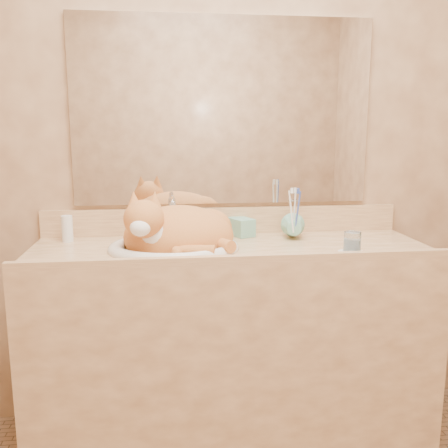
{
  "coord_description": "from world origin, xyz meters",
  "views": [
    {
      "loc": [
        -0.26,
        -1.21,
        1.31
      ],
      "look_at": [
        -0.03,
        0.7,
        0.95
      ],
      "focal_mm": 40.0,
      "sensor_mm": 36.0,
      "label": 1
    }
  ],
  "objects": [
    {
      "name": "toothbrush_cup",
      "position": [
        0.28,
        0.8,
        0.9
      ],
      "size": [
        0.12,
        0.12,
        0.1
      ],
      "primitive_type": "imported",
      "rotation": [
        0.0,
        0.0,
        -0.18
      ],
      "color": "#71B59B",
      "rests_on": "vanity_counter"
    },
    {
      "name": "lotion_bottle",
      "position": [
        -0.67,
        0.9,
        0.91
      ],
      "size": [
        0.05,
        0.05,
        0.11
      ],
      "primitive_type": "cylinder",
      "color": "white",
      "rests_on": "vanity_counter"
    },
    {
      "name": "cat",
      "position": [
        -0.22,
        0.72,
        0.93
      ],
      "size": [
        0.46,
        0.38,
        0.24
      ],
      "primitive_type": null,
      "rotation": [
        0.0,
        0.0,
        -0.05
      ],
      "color": "#BE662B",
      "rests_on": "sink_basin"
    },
    {
      "name": "toothbrushes",
      "position": [
        0.28,
        0.8,
        0.99
      ],
      "size": [
        0.04,
        0.04,
        0.23
      ],
      "primitive_type": null,
      "color": "white",
      "rests_on": "toothbrush_cup"
    },
    {
      "name": "faucet",
      "position": [
        -0.23,
        0.9,
        0.94
      ],
      "size": [
        0.05,
        0.12,
        0.17
      ],
      "primitive_type": null,
      "rotation": [
        0.0,
        0.0,
        -0.02
      ],
      "color": "white",
      "rests_on": "vanity_counter"
    },
    {
      "name": "soap_dispenser",
      "position": [
        0.1,
        0.88,
        0.94
      ],
      "size": [
        0.11,
        0.11,
        0.18
      ],
      "primitive_type": "imported",
      "rotation": [
        0.0,
        0.0,
        0.41
      ],
      "color": "#71B59B",
      "rests_on": "vanity_counter"
    },
    {
      "name": "mirror",
      "position": [
        0.0,
        0.99,
        1.39
      ],
      "size": [
        1.3,
        0.02,
        0.8
      ],
      "primitive_type": "cube",
      "color": "white",
      "rests_on": "wall_back"
    },
    {
      "name": "saucer",
      "position": [
        0.44,
        0.55,
        0.85
      ],
      "size": [
        0.1,
        0.1,
        0.01
      ],
      "primitive_type": "cylinder",
      "color": "white",
      "rests_on": "vanity_counter"
    },
    {
      "name": "sink_basin",
      "position": [
        -0.23,
        0.7,
        0.93
      ],
      "size": [
        0.59,
        0.53,
        0.16
      ],
      "primitive_type": null,
      "rotation": [
        0.0,
        0.0,
        -0.26
      ],
      "color": "white",
      "rests_on": "vanity_counter"
    },
    {
      "name": "wall_back",
      "position": [
        0.0,
        1.0,
        1.25
      ],
      "size": [
        2.4,
        0.02,
        2.5
      ],
      "primitive_type": "cube",
      "color": "brown",
      "rests_on": "ground"
    },
    {
      "name": "vanity_counter",
      "position": [
        0.0,
        0.72,
        0.42
      ],
      "size": [
        1.6,
        0.55,
        0.85
      ],
      "primitive_type": null,
      "color": "#A17248",
      "rests_on": "floor"
    },
    {
      "name": "water_glass",
      "position": [
        0.44,
        0.55,
        0.9
      ],
      "size": [
        0.06,
        0.06,
        0.08
      ],
      "primitive_type": "cylinder",
      "color": "white",
      "rests_on": "saucer"
    }
  ]
}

